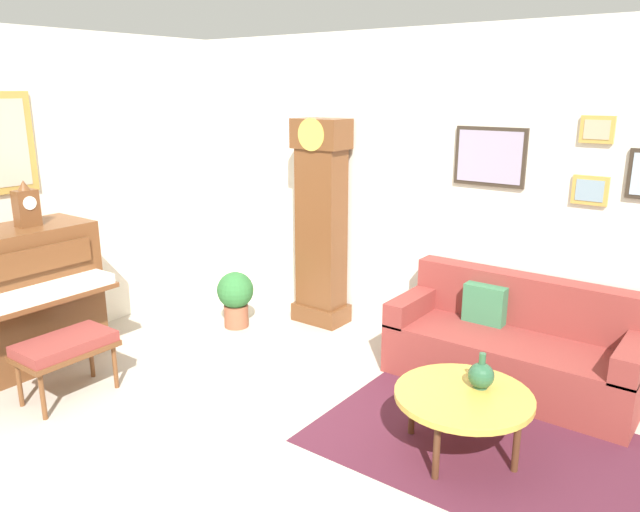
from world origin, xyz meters
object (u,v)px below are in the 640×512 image
Objects in this scene: piano at (7,302)px; piano_bench at (65,348)px; potted_plant at (235,296)px; grandfather_clock at (321,228)px; couch at (514,346)px; green_jug at (481,375)px; coffee_table at (463,398)px; mantel_clock at (26,206)px.

piano_bench is (0.80, 0.01, -0.20)m from piano.
grandfather_clock is at bearing 47.04° from potted_plant.
couch reaches higher than green_jug.
potted_plant is (-2.62, -0.46, 0.01)m from couch.
potted_plant is (-0.58, -0.63, -0.64)m from grandfather_clock.
couch is 1.16m from coffee_table.
couch is 2.16× the size of coffee_table.
green_jug is 0.43× the size of potted_plant.
piano_bench is 1.27m from mantel_clock.
coffee_table is at bearing -14.49° from potted_plant.
coffee_table is at bearing 13.66° from mantel_clock.
mantel_clock reaches higher than piano.
potted_plant is at bearing 168.54° from green_jug.
piano_bench is at bearing -90.45° from potted_plant.
green_jug is at bearing -11.46° from potted_plant.
grandfather_clock is 5.34× the size of mantel_clock.
mantel_clock is 0.68× the size of potted_plant.
piano is 6.00× the size of green_jug.
piano reaches higher than green_jug.
piano_bench is 0.34× the size of grandfather_clock.
piano_bench is at bearing -157.88° from coffee_table.
piano is at bearing -160.66° from green_jug.
piano reaches higher than coffee_table.
couch is (3.43, 2.27, -0.29)m from piano.
mantel_clock reaches higher than green_jug.
piano is 2.83m from grandfather_clock.
grandfather_clock is 2.56m from coffee_table.
piano reaches higher than couch.
mantel_clock is (-3.51, -0.85, 0.98)m from coffee_table.
couch is at bearing 40.59° from piano_bench.
potted_plant is at bearing 89.55° from piano_bench.
coffee_table is (0.08, -1.15, 0.08)m from couch.
potted_plant is at bearing -132.96° from grandfather_clock.
piano reaches higher than piano_bench.
piano is 4.12m from couch.
piano is 0.71× the size of grandfather_clock.
piano_bench is 1.80m from potted_plant.
piano_bench is 3.04m from green_jug.
potted_plant reaches higher than piano_bench.
couch is 1.04m from green_jug.
piano is 0.80m from mantel_clock.
couch is 5.00× the size of mantel_clock.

